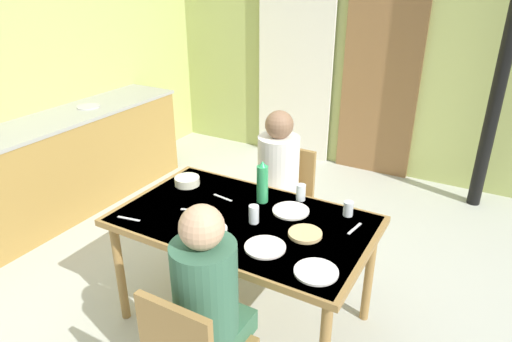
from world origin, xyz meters
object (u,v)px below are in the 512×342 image
dining_table (244,228)px  water_bottle_green_far (208,228)px  person_near_diner (207,290)px  person_far_diner (277,170)px  kitchen_counter (64,164)px  serving_bowl_center (187,181)px  chair_far_diner (285,197)px  water_bottle_green_near (262,183)px

dining_table → water_bottle_green_far: size_ratio=5.87×
water_bottle_green_far → dining_table: bearing=89.8°
person_near_diner → person_far_diner: size_ratio=1.00×
kitchen_counter → dining_table: kitchen_counter is taller
water_bottle_green_far → serving_bowl_center: water_bottle_green_far is taller
kitchen_counter → chair_far_diner: (2.10, 0.34, 0.05)m
water_bottle_green_near → serving_bowl_center: 0.57m
person_far_diner → water_bottle_green_near: bearing=104.5°
person_near_diner → serving_bowl_center: 1.16m
kitchen_counter → water_bottle_green_far: water_bottle_green_far is taller
dining_table → water_bottle_green_far: (-0.00, -0.35, 0.19)m
kitchen_counter → person_near_diner: bearing=-25.1°
chair_far_diner → dining_table: bearing=98.2°
person_near_diner → chair_far_diner: bearing=102.4°
water_bottle_green_far → chair_far_diner: bearing=95.6°
chair_far_diner → water_bottle_green_far: size_ratio=3.37×
dining_table → chair_far_diner: (-0.12, 0.80, -0.19)m
person_far_diner → water_bottle_green_far: size_ratio=2.98×
person_near_diner → serving_bowl_center: bearing=131.8°
person_near_diner → water_bottle_green_near: bearing=103.1°
kitchen_counter → person_near_diner: person_near_diner is taller
person_far_diner → water_bottle_green_near: 0.45m
chair_far_diner → person_far_diner: size_ratio=1.13×
chair_far_diner → water_bottle_green_near: water_bottle_green_near is taller
chair_far_diner → water_bottle_green_near: size_ratio=3.12×
dining_table → water_bottle_green_near: size_ratio=5.44×
water_bottle_green_near → water_bottle_green_far: (0.00, -0.59, -0.01)m
person_far_diner → water_bottle_green_near: size_ratio=2.76×
kitchen_counter → dining_table: bearing=-11.9°
water_bottle_green_near → serving_bowl_center: size_ratio=1.64×
water_bottle_green_near → person_far_diner: bearing=104.5°
dining_table → chair_far_diner: size_ratio=1.74×
dining_table → chair_far_diner: chair_far_diner is taller
chair_far_diner → person_near_diner: size_ratio=1.13×
water_bottle_green_near → water_bottle_green_far: bearing=-89.6°
dining_table → water_bottle_green_far: bearing=-90.2°
person_near_diner → water_bottle_green_far: bearing=123.5°
dining_table → water_bottle_green_far: 0.40m
dining_table → water_bottle_green_near: bearing=91.3°
water_bottle_green_far → water_bottle_green_near: bearing=90.4°
water_bottle_green_far → kitchen_counter: bearing=159.7°
chair_far_diner → water_bottle_green_near: 0.69m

